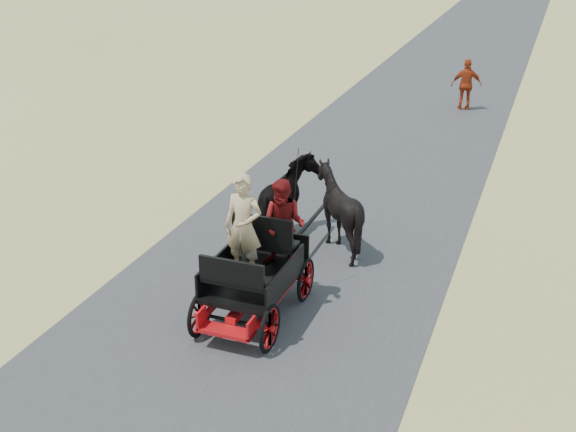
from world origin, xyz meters
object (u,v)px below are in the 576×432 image
(horse_right, at_px, (338,210))
(pedestrian, at_px, (466,85))
(horse_left, at_px, (287,202))
(carriage, at_px, (255,296))

(horse_right, bearing_deg, pedestrian, -94.39)
(horse_left, bearing_deg, horse_right, -180.00)
(pedestrian, bearing_deg, horse_right, 72.26)
(pedestrian, bearing_deg, horse_left, 66.98)
(carriage, xyz_separation_m, horse_left, (-0.55, 3.00, 0.49))
(carriage, bearing_deg, pedestrian, 84.38)
(carriage, bearing_deg, horse_left, 100.39)
(carriage, relative_size, horse_right, 1.41)
(carriage, relative_size, pedestrian, 1.39)
(carriage, relative_size, horse_left, 1.20)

